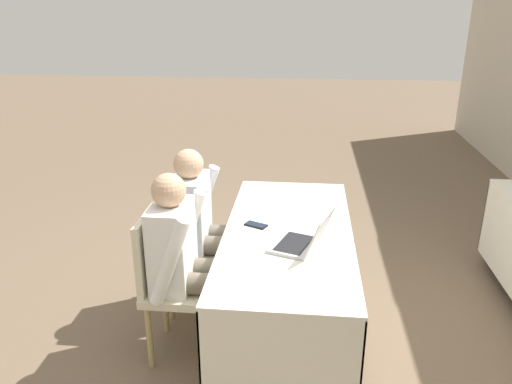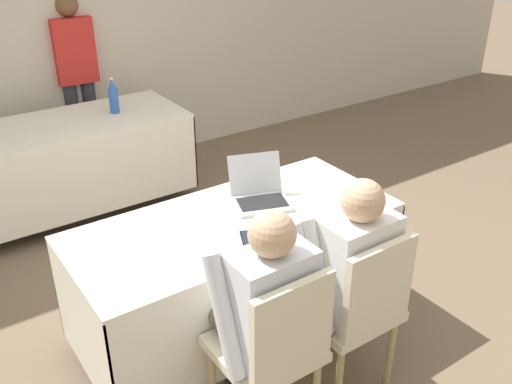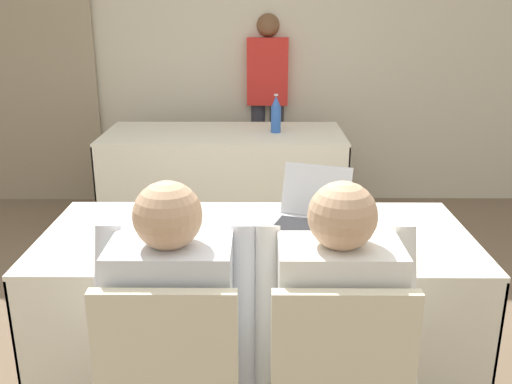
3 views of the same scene
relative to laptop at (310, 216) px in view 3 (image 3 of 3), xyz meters
name	(u,v)px [view 3 (image 3 of 3)]	position (x,y,z in m)	size (l,w,h in m)	color
wall_back	(258,43)	(-0.23, 2.62, 0.55)	(12.00, 0.06, 2.70)	beige
curtain_panel	(27,47)	(-2.13, 2.56, 0.53)	(1.10, 0.04, 2.65)	gray
conference_table_near	(256,274)	(-0.23, -0.09, -0.23)	(1.77, 0.79, 0.75)	silver
conference_table_far	(224,156)	(-0.48, 1.89, -0.23)	(1.77, 0.79, 0.75)	silver
laptop	(310,216)	(0.00, 0.00, 0.00)	(0.39, 0.40, 0.24)	#B7B7BC
cell_phone	(243,254)	(-0.28, -0.29, -0.04)	(0.12, 0.16, 0.01)	black
paper_beside_laptop	(113,240)	(-0.81, -0.15, -0.05)	(0.25, 0.32, 0.00)	white
paper_centre_table	(230,221)	(-0.34, 0.06, -0.05)	(0.31, 0.36, 0.00)	white
water_bottle	(276,115)	(-0.09, 1.89, 0.08)	(0.07, 0.07, 0.28)	#2D5BB7
person_checkered_shirt	(178,327)	(-0.47, -0.68, -0.12)	(0.50, 0.52, 1.19)	#665B4C
person_white_shirt	(333,327)	(0.02, -0.68, -0.12)	(0.50, 0.52, 1.19)	#665B4C
person_red_shirt	(268,96)	(-0.15, 2.59, 0.11)	(0.35, 0.21, 1.59)	#33333D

